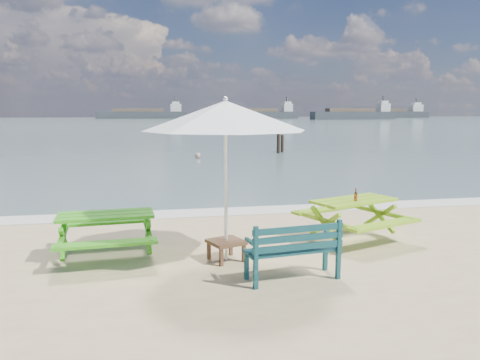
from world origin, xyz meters
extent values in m
plane|color=slate|center=(0.00, 85.00, 0.00)|extent=(300.00, 300.00, 0.00)
cube|color=silver|center=(0.00, 4.60, 0.01)|extent=(22.00, 0.90, 0.01)
cube|color=#359D17|center=(-2.68, 1.56, 0.70)|extent=(1.57, 0.82, 0.05)
cube|color=#359D17|center=(-2.73, 2.27, 0.42)|extent=(1.54, 0.37, 0.05)
cube|color=#359D17|center=(-2.63, 0.85, 0.42)|extent=(1.54, 0.37, 0.05)
cube|color=#359D17|center=(-2.68, 1.56, 0.32)|extent=(1.48, 0.96, 0.65)
cube|color=#7CB21B|center=(1.77, 1.80, 0.73)|extent=(1.75, 1.25, 0.05)
cube|color=#7CB21B|center=(1.51, 2.50, 0.44)|extent=(1.59, 0.81, 0.05)
cube|color=#7CB21B|center=(2.02, 1.10, 0.44)|extent=(1.59, 0.81, 0.05)
cube|color=#7CB21B|center=(1.77, 1.80, 0.34)|extent=(1.71, 1.35, 0.67)
cube|color=#0F3A40|center=(0.01, 0.01, 0.42)|extent=(1.39, 0.56, 0.04)
cube|color=#0F3A40|center=(0.03, -0.20, 0.66)|extent=(1.34, 0.20, 0.35)
cube|color=#0F3A40|center=(0.01, 0.01, 0.21)|extent=(1.30, 0.61, 0.42)
cube|color=brown|center=(-0.78, 1.00, 0.31)|extent=(0.66, 0.66, 0.05)
cube|color=brown|center=(-0.78, 1.00, 0.14)|extent=(0.58, 0.58, 0.29)
cylinder|color=silver|center=(-0.78, 1.00, 1.23)|extent=(0.05, 0.05, 2.46)
cone|color=white|center=(-0.78, 1.00, 2.31)|extent=(3.30, 3.30, 0.46)
cylinder|color=#944C15|center=(1.71, 1.63, 0.83)|extent=(0.06, 0.06, 0.14)
cylinder|color=#944C15|center=(1.71, 1.63, 0.97)|extent=(0.02, 0.02, 0.07)
cylinder|color=red|center=(1.71, 1.63, 0.83)|extent=(0.06, 0.06, 0.06)
imported|color=tan|center=(0.41, 17.29, -0.50)|extent=(0.64, 0.48, 1.57)
cylinder|color=black|center=(5.21, 19.28, 0.51)|extent=(0.20, 0.20, 1.42)
cylinder|color=black|center=(5.61, 19.88, 0.40)|extent=(0.17, 0.17, 1.20)
cube|color=#32383C|center=(-3.80, 135.50, 1.00)|extent=(26.08, 4.15, 2.20)
cube|color=silver|center=(6.10, 135.56, 3.20)|extent=(3.14, 3.02, 2.20)
cube|color=#32383C|center=(29.09, 125.82, 1.00)|extent=(23.36, 6.31, 2.20)
cube|color=silver|center=(37.81, 126.70, 3.20)|extent=(3.06, 3.26, 2.20)
cube|color=#32383C|center=(52.08, 112.40, 1.00)|extent=(23.36, 4.93, 2.20)
cube|color=silver|center=(60.90, 112.76, 3.20)|extent=(2.90, 3.11, 2.20)
cube|color=#32383C|center=(73.09, 135.27, 1.00)|extent=(30.03, 4.26, 2.20)
cube|color=silver|center=(84.49, 135.17, 3.20)|extent=(3.62, 3.03, 2.20)
camera|label=1|loc=(-1.95, -6.17, 2.39)|focal=35.00mm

